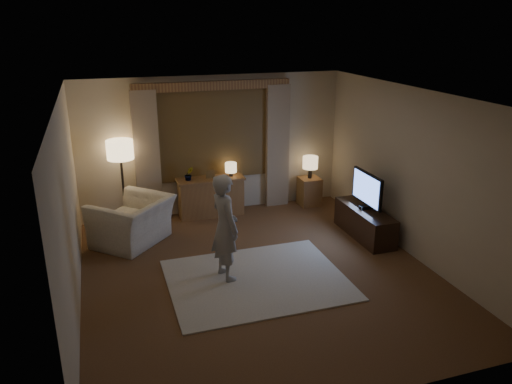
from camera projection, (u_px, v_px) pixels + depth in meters
name	position (u px, v px, depth m)	size (l,w,h in m)	color
room	(249.00, 178.00, 7.36)	(5.04, 5.54, 2.64)	brown
rug	(257.00, 280.00, 7.17)	(2.50, 2.00, 0.02)	beige
sideboard	(211.00, 198.00, 9.44)	(1.20, 0.40, 0.70)	brown
picture_frame	(210.00, 175.00, 9.29)	(0.16, 0.02, 0.20)	brown
plant	(189.00, 174.00, 9.16)	(0.17, 0.13, 0.30)	#999999
table_lamp_sideboard	(231.00, 168.00, 9.37)	(0.22, 0.22, 0.30)	black
floor_lamp	(120.00, 155.00, 8.65)	(0.46, 0.46, 1.58)	black
armchair	(132.00, 221.00, 8.25)	(1.18, 1.03, 0.76)	beige
side_table	(309.00, 191.00, 10.00)	(0.40, 0.40, 0.56)	brown
table_lamp_side	(310.00, 163.00, 9.81)	(0.30, 0.30, 0.44)	black
tv_stand	(365.00, 223.00, 8.55)	(0.45, 1.40, 0.50)	black
tv	(367.00, 189.00, 8.35)	(0.22, 0.88, 0.64)	black
person	(225.00, 227.00, 6.98)	(0.57, 0.37, 1.55)	#ACA79F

